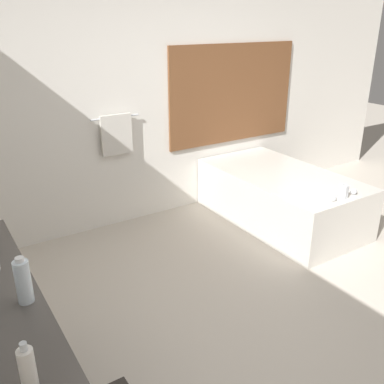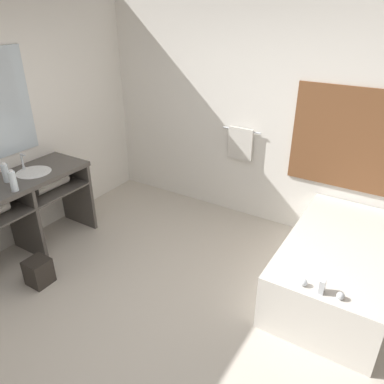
{
  "view_description": "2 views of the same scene",
  "coord_description": "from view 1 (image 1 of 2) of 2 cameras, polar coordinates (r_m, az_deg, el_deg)",
  "views": [
    {
      "loc": [
        -1.9,
        -1.72,
        2.05
      ],
      "look_at": [
        -0.21,
        0.9,
        0.78
      ],
      "focal_mm": 40.0,
      "sensor_mm": 36.0,
      "label": 1
    },
    {
      "loc": [
        1.49,
        -1.88,
        2.54
      ],
      "look_at": [
        -0.21,
        0.88,
        0.89
      ],
      "focal_mm": 35.0,
      "sensor_mm": 36.0,
      "label": 2
    }
  ],
  "objects": [
    {
      "name": "soap_dispenser",
      "position": [
        1.6,
        -21.08,
        -21.13
      ],
      "size": [
        0.05,
        0.05,
        0.19
      ],
      "color": "white",
      "rests_on": "vanity_counter"
    },
    {
      "name": "wall_back_with_blinds",
      "position": [
        4.45,
        -6.64,
        12.97
      ],
      "size": [
        7.4,
        0.13,
        2.7
      ],
      "color": "white",
      "rests_on": "ground_plane"
    },
    {
      "name": "bathtub",
      "position": [
        4.65,
        11.73,
        -0.36
      ],
      "size": [
        0.96,
        1.76,
        0.66
      ],
      "color": "silver",
      "rests_on": "ground_plane"
    },
    {
      "name": "ground_plane",
      "position": [
        3.28,
        12.29,
        -17.1
      ],
      "size": [
        16.0,
        16.0,
        0.0
      ],
      "primitive_type": "plane",
      "color": "beige",
      "rests_on": "ground"
    },
    {
      "name": "water_bottle_1",
      "position": [
        2.0,
        -21.58,
        -11.0
      ],
      "size": [
        0.07,
        0.07,
        0.22
      ],
      "color": "white",
      "rests_on": "vanity_counter"
    }
  ]
}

